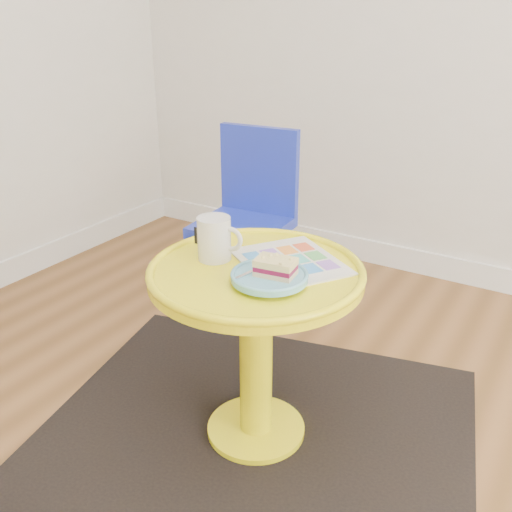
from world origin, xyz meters
The scene contains 9 objects.
room_walls centered at (-0.99, 0.99, 0.06)m, with size 4.00×4.00×4.00m.
rug centered at (-0.43, 0.57, 0.00)m, with size 1.30×1.10×0.01m, color black.
side_table centered at (-0.43, 0.57, 0.41)m, with size 0.59×0.59×0.56m.
chair centered at (-0.88, 1.25, 0.45)m, with size 0.37×0.37×0.78m.
newspaper centered at (-0.37, 0.66, 0.57)m, with size 0.30×0.26×0.01m, color silver.
mug centered at (-0.56, 0.57, 0.63)m, with size 0.14×0.09×0.12m.
plate centered at (-0.35, 0.51, 0.58)m, with size 0.20×0.20×0.02m.
cake_slice centered at (-0.34, 0.52, 0.61)m, with size 0.11×0.08×0.04m.
fork centered at (-0.39, 0.52, 0.59)m, with size 0.04×0.14×0.00m.
Camera 1 is at (0.31, -0.63, 1.22)m, focal length 40.00 mm.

